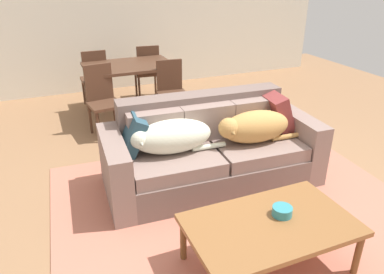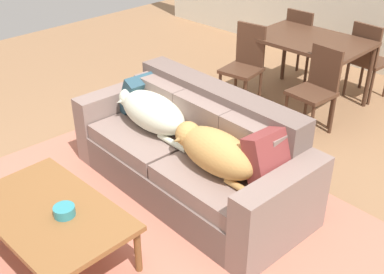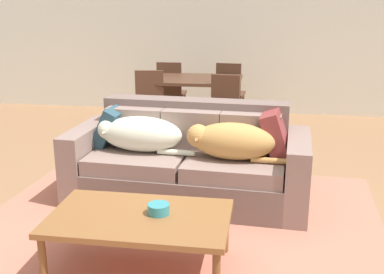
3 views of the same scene
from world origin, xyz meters
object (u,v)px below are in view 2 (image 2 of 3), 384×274
Objects in this scene: couch at (194,154)px; dining_table at (310,45)px; dining_chair_near_right at (317,87)px; bowl_on_coffee_table at (64,211)px; throw_pillow_by_right_arm at (273,158)px; dog_on_right_cushion at (214,151)px; dining_chair_far_right at (368,57)px; dining_chair_far_left at (302,42)px; throw_pillow_by_left_arm at (141,93)px; dining_chair_near_left at (245,62)px; coffee_table at (50,215)px; dog_on_left_cushion at (151,111)px.

dining_table is at bearing 100.74° from couch.
bowl_on_coffee_table is at bearing -87.55° from dining_chair_near_right.
dining_chair_near_right reaches higher than throw_pillow_by_right_arm.
throw_pillow_by_right_arm is 0.33× the size of dining_table.
dog_on_right_cushion is 2.94m from dining_chair_far_right.
couch is 2.80m from dining_chair_far_left.
dining_table is at bearing 76.75° from throw_pillow_by_left_arm.
dining_chair_far_left is (-0.71, 3.95, 0.07)m from bowl_on_coffee_table.
couch is at bearing 158.67° from dog_on_right_cushion.
dining_chair_far_right is (0.16, 4.01, 0.07)m from bowl_on_coffee_table.
bowl_on_coffee_table is at bearing 99.64° from dining_chair_far_left.
dining_chair_near_right is at bearing 86.57° from bowl_on_coffee_table.
dining_chair_near_left reaches higher than throw_pillow_by_right_arm.
throw_pillow_by_left_arm is 1.56m from coffee_table.
bowl_on_coffee_table is 4.01m from dining_chair_far_left.
dining_chair_far_left is at bearing 9.62° from dining_chair_far_right.
couch is 2.45× the size of dining_chair_near_right.
throw_pillow_by_right_arm is 3.08m from dining_chair_far_left.
throw_pillow_by_right_arm reaches higher than dog_on_left_cushion.
coffee_table is (-0.51, -1.12, -0.25)m from dog_on_right_cushion.
bowl_on_coffee_table is 0.16× the size of dining_chair_near_left.
throw_pillow_by_right_arm is (1.56, -0.09, 0.02)m from throw_pillow_by_left_arm.
dining_chair_near_right is 0.97× the size of dining_chair_far_left.
dog_on_left_cushion is at bearing -27.51° from throw_pillow_by_left_arm.
dining_chair_near_left is 1.45m from dining_chair_far_right.
dining_chair_far_left is at bearing 100.18° from bowl_on_coffee_table.
couch is 2.23m from dining_table.
dining_chair_far_right is (-0.63, 2.75, -0.13)m from throw_pillow_by_right_arm.
couch is 2.39× the size of dining_chair_far_right.
dining_chair_far_left is at bearing 88.64° from throw_pillow_by_left_arm.
throw_pillow_by_right_arm reaches higher than throw_pillow_by_left_arm.
dining_chair_far_right reaches higher than dog_on_right_cushion.
dining_chair_far_left is (-0.43, 0.52, -0.19)m from dining_table.
bowl_on_coffee_table is at bearing -85.31° from dining_table.
coffee_table is at bearing -65.07° from throw_pillow_by_left_arm.
dog_on_left_cushion is 6.22× the size of bowl_on_coffee_table.
couch is at bearing 12.63° from dog_on_left_cushion.
dining_chair_near_left is at bearing 105.06° from bowl_on_coffee_table.
dog_on_right_cushion is at bearing -21.33° from couch.
coffee_table is at bearing -84.86° from dining_chair_near_left.
couch is 2.77m from dining_chair_far_right.
throw_pillow_by_left_arm is 0.91× the size of throw_pillow_by_right_arm.
dog_on_left_cushion is at bearing 176.28° from dog_on_right_cushion.
throw_pillow_by_left_arm is 2.14m from dining_table.
dog_on_right_cushion is 0.96× the size of dining_chair_near_left.
coffee_table is 3.49m from dining_table.
dining_chair_far_right is (0.28, 4.06, 0.14)m from coffee_table.
couch reaches higher than coffee_table.
throw_pillow_by_left_arm reaches higher than bowl_on_coffee_table.
throw_pillow_by_right_arm reaches higher than coffee_table.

